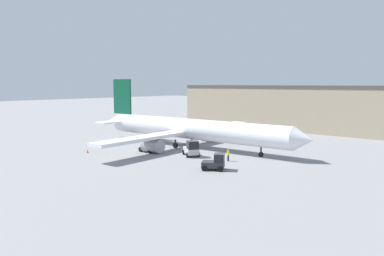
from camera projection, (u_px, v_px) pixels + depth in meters
The scene contains 8 objects.
ground_plane at pixel (192, 147), 63.39m from camera, with size 400.00×400.00×0.00m, color gray.
terminal_building at pixel (315, 108), 84.72m from camera, with size 68.94×10.56×10.37m.
airplane at pixel (187, 129), 63.69m from camera, with size 42.78×37.52×11.62m.
ground_crew_worker at pixel (228, 155), 52.09m from camera, with size 0.37×0.37×1.66m.
baggage_tug at pixel (191, 149), 55.65m from camera, with size 3.88×3.44×2.42m.
belt_loader_truck at pixel (150, 145), 59.04m from camera, with size 2.91×2.16×2.22m.
pushback_tug at pixel (215, 162), 46.79m from camera, with size 3.38×3.22×2.09m.
safety_cone_near at pixel (88, 151), 58.39m from camera, with size 0.36×0.36×0.55m.
Camera 1 is at (41.58, -46.74, 10.75)m, focal length 35.00 mm.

